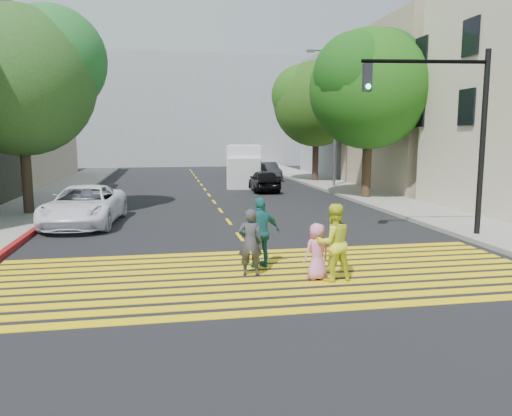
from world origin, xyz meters
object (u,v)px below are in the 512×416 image
object	(u,v)px
tree_left	(22,73)
dark_car_near	(264,180)
white_van	(244,167)
traffic_signal	(450,118)
white_sedan	(84,206)
tree_right_near	(370,83)
pedestrian_man	(250,242)
tree_right_far	(318,99)
pedestrian_extra	(261,233)
dark_car_parked	(267,171)
silver_car	(238,169)
pedestrian_woman	(333,242)
pedestrian_child	(317,252)

from	to	relation	value
tree_left	dark_car_near	bearing A→B (deg)	32.98
white_van	traffic_signal	size ratio (longest dim) A/B	0.99
white_van	white_sedan	bearing A→B (deg)	-111.81
tree_right_near	dark_car_near	size ratio (longest dim) A/B	2.29
tree_left	pedestrian_man	bearing A→B (deg)	-54.23
tree_right_far	pedestrian_extra	xyz separation A→B (m)	(-8.31, -22.28, -4.96)
tree_right_near	dark_car_parked	world-z (taller)	tree_right_near
pedestrian_man	traffic_signal	xyz separation A→B (m)	(6.97, 3.18, 3.09)
silver_car	tree_left	bearing A→B (deg)	63.22
pedestrian_man	dark_car_parked	world-z (taller)	pedestrian_man
tree_left	pedestrian_woman	size ratio (longest dim) A/B	4.78
pedestrian_child	pedestrian_extra	distance (m)	1.70
tree_right_far	dark_car_near	size ratio (longest dim) A/B	2.24
pedestrian_man	pedestrian_extra	xyz separation A→B (m)	(0.38, 0.65, 0.09)
tree_left	pedestrian_child	bearing A→B (deg)	-50.92
tree_right_far	pedestrian_extra	world-z (taller)	tree_right_far
tree_left	pedestrian_extra	size ratio (longest dim) A/B	4.77
tree_left	dark_car_parked	size ratio (longest dim) A/B	2.13
white_sedan	silver_car	distance (m)	22.31
white_sedan	traffic_signal	distance (m)	13.23
white_sedan	white_van	size ratio (longest dim) A/B	0.89
tree_left	silver_car	bearing A→B (deg)	57.80
pedestrian_woman	white_van	xyz separation A→B (m)	(1.43, 22.36, 0.37)
white_sedan	silver_car	bearing A→B (deg)	71.76
tree_right_near	traffic_signal	world-z (taller)	tree_right_near
white_sedan	pedestrian_man	bearing A→B (deg)	-52.73
pedestrian_man	dark_car_parked	size ratio (longest dim) A/B	0.40
pedestrian_extra	dark_car_parked	distance (m)	25.45
silver_car	white_van	xyz separation A→B (m)	(-0.54, -6.80, 0.63)
tree_right_far	white_van	distance (m)	7.26
white_van	pedestrian_woman	bearing A→B (deg)	-84.53
pedestrian_woman	tree_left	bearing A→B (deg)	-55.51
pedestrian_child	traffic_signal	xyz separation A→B (m)	(5.50, 3.80, 3.23)
white_van	silver_car	bearing A→B (deg)	94.59
pedestrian_woman	white_van	bearing A→B (deg)	-98.91
tree_left	tree_right_far	distance (m)	20.47
pedestrian_woman	pedestrian_child	xyz separation A→B (m)	(-0.34, 0.15, -0.23)
white_sedan	traffic_signal	world-z (taller)	traffic_signal
pedestrian_child	white_van	size ratio (longest dim) A/B	0.22
dark_car_near	silver_car	distance (m)	10.57
tree_right_near	pedestrian_man	size ratio (longest dim) A/B	5.48
tree_right_near	silver_car	xyz separation A→B (m)	(-4.67, 15.23, -5.36)
white_sedan	pedestrian_woman	bearing A→B (deg)	-46.95
pedestrian_woman	dark_car_near	xyz separation A→B (m)	(2.04, 18.59, -0.24)
pedestrian_woman	traffic_signal	world-z (taller)	traffic_signal
pedestrian_child	traffic_signal	size ratio (longest dim) A/B	0.22
tree_right_near	tree_right_far	bearing A→B (deg)	88.55
tree_right_near	dark_car_near	xyz separation A→B (m)	(-4.60, 4.66, -5.35)
pedestrian_man	pedestrian_child	world-z (taller)	pedestrian_man
tree_right_near	dark_car_parked	size ratio (longest dim) A/B	2.19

